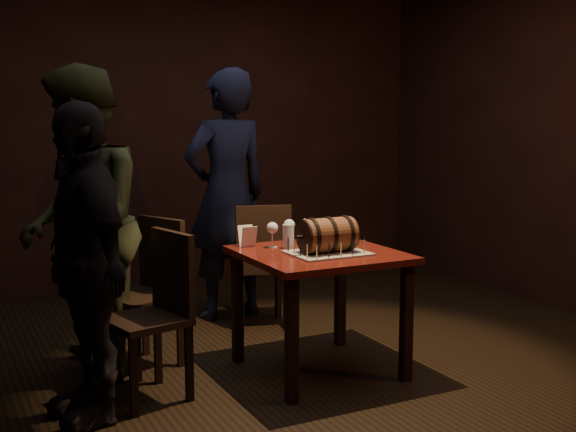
{
  "coord_description": "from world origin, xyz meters",
  "views": [
    {
      "loc": [
        -2.04,
        -3.89,
        1.57
      ],
      "look_at": [
        -0.06,
        0.05,
        0.95
      ],
      "focal_mm": 45.0,
      "sensor_mm": 36.0,
      "label": 1
    }
  ],
  "objects_px": {
    "barrel_cake": "(328,235)",
    "pub_table": "(319,269)",
    "chair_left_front": "(158,305)",
    "chair_left_rear": "(150,284)",
    "person_left_rear": "(81,225)",
    "wine_glass_right": "(306,225)",
    "pint_of_ale": "(288,237)",
    "person_back": "(227,195)",
    "wine_glass_mid": "(289,226)",
    "chair_back": "(262,259)",
    "person_left_front": "(84,263)",
    "wine_glass_left": "(272,229)"
  },
  "relations": [
    {
      "from": "chair_back",
      "to": "person_left_front",
      "type": "height_order",
      "value": "person_left_front"
    },
    {
      "from": "pub_table",
      "to": "chair_back",
      "type": "bearing_deg",
      "value": 86.29
    },
    {
      "from": "pint_of_ale",
      "to": "person_back",
      "type": "xyz_separation_m",
      "value": [
        0.08,
        1.2,
        0.14
      ]
    },
    {
      "from": "pub_table",
      "to": "chair_left_front",
      "type": "distance_m",
      "value": 1.0
    },
    {
      "from": "chair_back",
      "to": "person_left_rear",
      "type": "xyz_separation_m",
      "value": [
        -1.37,
        -0.47,
        0.41
      ]
    },
    {
      "from": "person_back",
      "to": "person_left_rear",
      "type": "relative_size",
      "value": 1.03
    },
    {
      "from": "person_left_rear",
      "to": "person_left_front",
      "type": "distance_m",
      "value": 0.6
    },
    {
      "from": "chair_back",
      "to": "wine_glass_left",
      "type": "bearing_deg",
      "value": -109.55
    },
    {
      "from": "chair_left_rear",
      "to": "person_left_rear",
      "type": "bearing_deg",
      "value": -170.96
    },
    {
      "from": "wine_glass_right",
      "to": "chair_left_rear",
      "type": "bearing_deg",
      "value": 163.3
    },
    {
      "from": "wine_glass_left",
      "to": "wine_glass_right",
      "type": "xyz_separation_m",
      "value": [
        0.27,
        0.05,
        0.0
      ]
    },
    {
      "from": "pub_table",
      "to": "person_left_rear",
      "type": "xyz_separation_m",
      "value": [
        -1.31,
        0.51,
        0.29
      ]
    },
    {
      "from": "chair_left_rear",
      "to": "barrel_cake",
      "type": "bearing_deg",
      "value": -36.86
    },
    {
      "from": "pub_table",
      "to": "chair_left_front",
      "type": "xyz_separation_m",
      "value": [
        -0.99,
        0.05,
        -0.12
      ]
    },
    {
      "from": "wine_glass_right",
      "to": "person_back",
      "type": "xyz_separation_m",
      "value": [
        -0.11,
        1.09,
        0.09
      ]
    },
    {
      "from": "person_left_rear",
      "to": "barrel_cake",
      "type": "bearing_deg",
      "value": 75.23
    },
    {
      "from": "pint_of_ale",
      "to": "person_left_rear",
      "type": "height_order",
      "value": "person_left_rear"
    },
    {
      "from": "pint_of_ale",
      "to": "barrel_cake",
      "type": "bearing_deg",
      "value": -64.65
    },
    {
      "from": "wine_glass_mid",
      "to": "chair_left_rear",
      "type": "xyz_separation_m",
      "value": [
        -0.84,
        0.27,
        -0.34
      ]
    },
    {
      "from": "pub_table",
      "to": "chair_left_rear",
      "type": "relative_size",
      "value": 0.97
    },
    {
      "from": "wine_glass_mid",
      "to": "person_left_rear",
      "type": "distance_m",
      "value": 1.28
    },
    {
      "from": "pub_table",
      "to": "pint_of_ale",
      "type": "relative_size",
      "value": 6.0
    },
    {
      "from": "pub_table",
      "to": "person_back",
      "type": "bearing_deg",
      "value": 91.82
    },
    {
      "from": "barrel_cake",
      "to": "pub_table",
      "type": "bearing_deg",
      "value": 93.91
    },
    {
      "from": "pub_table",
      "to": "person_back",
      "type": "distance_m",
      "value": 1.42
    },
    {
      "from": "barrel_cake",
      "to": "chair_left_front",
      "type": "relative_size",
      "value": 0.4
    },
    {
      "from": "pub_table",
      "to": "barrel_cake",
      "type": "height_order",
      "value": "barrel_cake"
    },
    {
      "from": "chair_left_rear",
      "to": "person_back",
      "type": "bearing_deg",
      "value": 43.59
    },
    {
      "from": "barrel_cake",
      "to": "pint_of_ale",
      "type": "height_order",
      "value": "barrel_cake"
    },
    {
      "from": "wine_glass_mid",
      "to": "person_left_rear",
      "type": "relative_size",
      "value": 0.09
    },
    {
      "from": "barrel_cake",
      "to": "chair_left_front",
      "type": "xyz_separation_m",
      "value": [
        -1.0,
        0.14,
        -0.34
      ]
    },
    {
      "from": "pub_table",
      "to": "wine_glass_right",
      "type": "xyz_separation_m",
      "value": [
        0.07,
        0.29,
        0.23
      ]
    },
    {
      "from": "wine_glass_mid",
      "to": "person_left_front",
      "type": "relative_size",
      "value": 0.1
    },
    {
      "from": "wine_glass_left",
      "to": "chair_left_rear",
      "type": "bearing_deg",
      "value": 154.23
    },
    {
      "from": "pub_table",
      "to": "chair_left_front",
      "type": "height_order",
      "value": "chair_left_front"
    },
    {
      "from": "pub_table",
      "to": "wine_glass_left",
      "type": "bearing_deg",
      "value": 128.76
    },
    {
      "from": "person_back",
      "to": "person_left_rear",
      "type": "height_order",
      "value": "person_back"
    },
    {
      "from": "barrel_cake",
      "to": "wine_glass_mid",
      "type": "bearing_deg",
      "value": 97.46
    },
    {
      "from": "wine_glass_mid",
      "to": "pint_of_ale",
      "type": "distance_m",
      "value": 0.16
    },
    {
      "from": "pub_table",
      "to": "chair_back",
      "type": "distance_m",
      "value": 0.99
    },
    {
      "from": "person_back",
      "to": "wine_glass_right",
      "type": "bearing_deg",
      "value": 89.07
    },
    {
      "from": "person_left_front",
      "to": "chair_left_rear",
      "type": "bearing_deg",
      "value": 135.36
    },
    {
      "from": "wine_glass_mid",
      "to": "wine_glass_right",
      "type": "bearing_deg",
      "value": -9.17
    },
    {
      "from": "wine_glass_left",
      "to": "pub_table",
      "type": "bearing_deg",
      "value": -51.24
    },
    {
      "from": "pint_of_ale",
      "to": "chair_left_front",
      "type": "relative_size",
      "value": 0.16
    },
    {
      "from": "wine_glass_right",
      "to": "chair_left_rear",
      "type": "distance_m",
      "value": 1.06
    },
    {
      "from": "wine_glass_right",
      "to": "person_left_rear",
      "type": "xyz_separation_m",
      "value": [
        -1.38,
        0.22,
        0.06
      ]
    },
    {
      "from": "barrel_cake",
      "to": "wine_glass_right",
      "type": "height_order",
      "value": "barrel_cake"
    },
    {
      "from": "chair_left_front",
      "to": "person_back",
      "type": "height_order",
      "value": "person_back"
    },
    {
      "from": "chair_back",
      "to": "person_left_front",
      "type": "xyz_separation_m",
      "value": [
        -1.47,
        -1.05,
        0.3
      ]
    }
  ]
}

